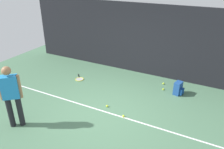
{
  "coord_description": "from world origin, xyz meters",
  "views": [
    {
      "loc": [
        2.7,
        -4.77,
        3.78
      ],
      "look_at": [
        0.0,
        0.4,
        1.0
      ],
      "focal_mm": 35.75,
      "sensor_mm": 36.0,
      "label": 1
    }
  ],
  "objects_px": {
    "tennis_ball_near_player": "(163,83)",
    "tennis_ball_mid_court": "(163,89)",
    "tennis_player": "(11,94)",
    "tennis_ball_far_left": "(107,106)",
    "backpack": "(178,88)",
    "tennis_racket": "(79,79)",
    "tennis_ball_by_fence": "(123,116)"
  },
  "relations": [
    {
      "from": "tennis_ball_near_player",
      "to": "backpack",
      "type": "bearing_deg",
      "value": -37.08
    },
    {
      "from": "tennis_racket",
      "to": "backpack",
      "type": "xyz_separation_m",
      "value": [
        3.55,
        0.6,
        0.2
      ]
    },
    {
      "from": "tennis_ball_mid_court",
      "to": "tennis_ball_far_left",
      "type": "xyz_separation_m",
      "value": [
        -1.21,
        -1.81,
        0.0
      ]
    },
    {
      "from": "tennis_racket",
      "to": "tennis_ball_mid_court",
      "type": "xyz_separation_m",
      "value": [
        3.05,
        0.64,
        0.02
      ]
    },
    {
      "from": "tennis_ball_near_player",
      "to": "tennis_ball_mid_court",
      "type": "relative_size",
      "value": 1.0
    },
    {
      "from": "tennis_player",
      "to": "tennis_ball_near_player",
      "type": "relative_size",
      "value": 25.76
    },
    {
      "from": "tennis_ball_mid_court",
      "to": "tennis_ball_near_player",
      "type": "bearing_deg",
      "value": 105.11
    },
    {
      "from": "backpack",
      "to": "tennis_ball_near_player",
      "type": "xyz_separation_m",
      "value": [
        -0.61,
        0.46,
        -0.18
      ]
    },
    {
      "from": "tennis_player",
      "to": "backpack",
      "type": "xyz_separation_m",
      "value": [
        3.41,
        3.61,
        -0.76
      ]
    },
    {
      "from": "tennis_ball_mid_court",
      "to": "tennis_ball_far_left",
      "type": "relative_size",
      "value": 1.0
    },
    {
      "from": "backpack",
      "to": "tennis_ball_near_player",
      "type": "height_order",
      "value": "backpack"
    },
    {
      "from": "tennis_ball_by_fence",
      "to": "tennis_player",
      "type": "bearing_deg",
      "value": -145.44
    },
    {
      "from": "tennis_racket",
      "to": "backpack",
      "type": "distance_m",
      "value": 3.6
    },
    {
      "from": "tennis_ball_far_left",
      "to": "tennis_ball_near_player",
      "type": "bearing_deg",
      "value": 63.67
    },
    {
      "from": "tennis_player",
      "to": "tennis_racket",
      "type": "xyz_separation_m",
      "value": [
        -0.13,
        3.01,
        -0.95
      ]
    },
    {
      "from": "tennis_racket",
      "to": "tennis_ball_near_player",
      "type": "bearing_deg",
      "value": 68.6
    },
    {
      "from": "tennis_player",
      "to": "tennis_ball_far_left",
      "type": "bearing_deg",
      "value": 7.14
    },
    {
      "from": "backpack",
      "to": "tennis_ball_mid_court",
      "type": "distance_m",
      "value": 0.53
    },
    {
      "from": "tennis_ball_by_fence",
      "to": "tennis_racket",
      "type": "bearing_deg",
      "value": 150.63
    },
    {
      "from": "tennis_ball_near_player",
      "to": "tennis_ball_mid_court",
      "type": "bearing_deg",
      "value": -74.89
    },
    {
      "from": "tennis_ball_near_player",
      "to": "tennis_ball_far_left",
      "type": "height_order",
      "value": "same"
    },
    {
      "from": "tennis_player",
      "to": "backpack",
      "type": "distance_m",
      "value": 5.03
    },
    {
      "from": "tennis_ball_far_left",
      "to": "tennis_ball_mid_court",
      "type": "bearing_deg",
      "value": 56.09
    },
    {
      "from": "tennis_ball_by_fence",
      "to": "tennis_ball_far_left",
      "type": "xyz_separation_m",
      "value": [
        -0.65,
        0.23,
        0.0
      ]
    },
    {
      "from": "backpack",
      "to": "tennis_ball_by_fence",
      "type": "xyz_separation_m",
      "value": [
        -1.06,
        -2.0,
        -0.18
      ]
    },
    {
      "from": "tennis_player",
      "to": "tennis_racket",
      "type": "distance_m",
      "value": 3.17
    },
    {
      "from": "tennis_ball_by_fence",
      "to": "tennis_ball_mid_court",
      "type": "relative_size",
      "value": 1.0
    },
    {
      "from": "tennis_player",
      "to": "tennis_ball_mid_court",
      "type": "bearing_deg",
      "value": 11.13
    },
    {
      "from": "backpack",
      "to": "tennis_ball_by_fence",
      "type": "bearing_deg",
      "value": 163.27
    },
    {
      "from": "tennis_ball_near_player",
      "to": "tennis_ball_mid_court",
      "type": "xyz_separation_m",
      "value": [
        0.11,
        -0.42,
        0.0
      ]
    },
    {
      "from": "tennis_player",
      "to": "tennis_ball_mid_court",
      "type": "distance_m",
      "value": 4.77
    },
    {
      "from": "tennis_ball_by_fence",
      "to": "tennis_ball_mid_court",
      "type": "height_order",
      "value": "same"
    }
  ]
}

